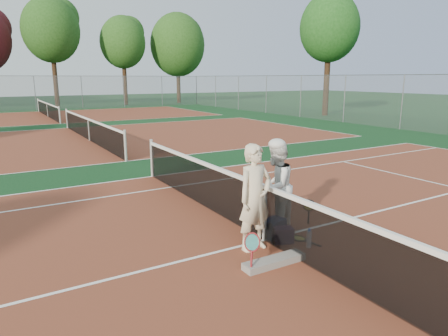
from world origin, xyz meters
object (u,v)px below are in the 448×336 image
object	(u,v)px
racket_black_held	(309,213)
sports_bag_purple	(283,235)
racket_red	(252,252)
racket_spare	(299,238)
player_b	(276,186)
water_bottle	(309,239)
net_main	(265,213)
player_a	(255,198)
sports_bag_navy	(273,228)

from	to	relation	value
racket_black_held	sports_bag_purple	distance (m)	0.96
racket_red	racket_spare	bearing A→B (deg)	-30.03
racket_black_held	sports_bag_purple	bearing A→B (deg)	-26.60
player_b	water_bottle	xyz separation A→B (m)	(-0.06, -1.01, -0.69)
racket_red	racket_spare	xyz separation A→B (m)	(1.38, 0.53, -0.27)
racket_red	player_b	bearing A→B (deg)	-9.80
water_bottle	net_main	bearing A→B (deg)	126.49
player_a	sports_bag_purple	size ratio (longest dim) A/B	5.34
player_a	racket_black_held	xyz separation A→B (m)	(1.47, 0.28, -0.62)
racket_black_held	water_bottle	size ratio (longest dim) A/B	1.87
racket_black_held	racket_spare	distance (m)	0.72
racket_red	water_bottle	size ratio (longest dim) A/B	1.89
racket_spare	sports_bag_purple	xyz separation A→B (m)	(-0.33, 0.03, 0.12)
player_a	sports_bag_navy	distance (m)	0.97
player_a	sports_bag_navy	size ratio (longest dim) A/B	4.27
sports_bag_navy	water_bottle	bearing A→B (deg)	-72.00
racket_red	racket_spare	distance (m)	1.50
racket_spare	sports_bag_navy	distance (m)	0.48
player_a	water_bottle	world-z (taller)	player_a
player_a	water_bottle	xyz separation A→B (m)	(0.82, -0.45, -0.75)
sports_bag_navy	water_bottle	world-z (taller)	sports_bag_navy
racket_spare	player_b	bearing A→B (deg)	-8.62
net_main	sports_bag_navy	world-z (taller)	net_main
racket_spare	water_bottle	distance (m)	0.40
racket_black_held	racket_spare	size ratio (longest dim) A/B	0.94
racket_red	racket_spare	size ratio (longest dim) A/B	0.94
player_b	racket_spare	size ratio (longest dim) A/B	2.80
racket_red	racket_black_held	distance (m)	2.14
player_b	sports_bag_navy	size ratio (longest dim) A/B	3.99
racket_red	sports_bag_navy	bearing A→B (deg)	-12.05
player_a	racket_red	xyz separation A→B (m)	(-0.48, -0.62, -0.61)
player_a	racket_spare	xyz separation A→B (m)	(0.91, -0.09, -0.88)
sports_bag_purple	water_bottle	distance (m)	0.46
net_main	player_b	distance (m)	0.72
net_main	water_bottle	world-z (taller)	net_main
net_main	player_a	distance (m)	0.55
racket_spare	sports_bag_navy	bearing A→B (deg)	31.76
racket_spare	racket_red	bearing A→B (deg)	99.06
player_b	sports_bag_navy	world-z (taller)	player_b
player_b	sports_bag_purple	world-z (taller)	player_b
player_a	water_bottle	size ratio (longest dim) A/B	5.98
net_main	sports_bag_purple	world-z (taller)	net_main
player_b	sports_bag_purple	size ratio (longest dim) A/B	5.00
net_main	player_b	xyz separation A→B (m)	(0.52, 0.38, 0.33)
racket_red	sports_bag_navy	xyz separation A→B (m)	(1.07, 0.86, -0.12)
racket_black_held	water_bottle	distance (m)	0.98
water_bottle	sports_bag_purple	bearing A→B (deg)	120.95
racket_red	racket_black_held	xyz separation A→B (m)	(1.95, 0.89, -0.00)
player_a	player_b	bearing A→B (deg)	27.28
player_b	racket_black_held	size ratio (longest dim) A/B	2.99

